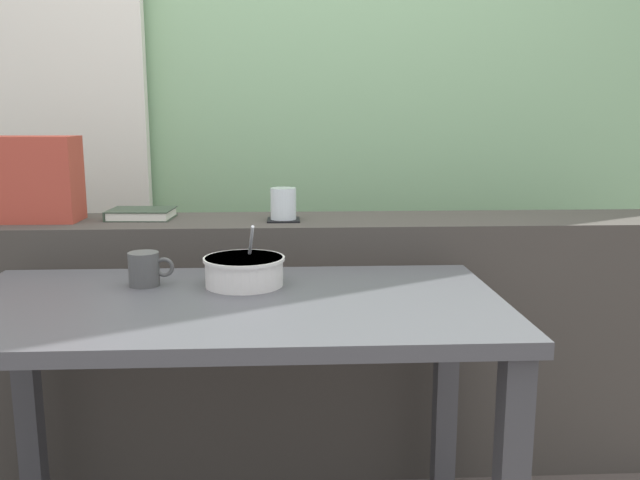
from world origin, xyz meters
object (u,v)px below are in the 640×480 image
object	(u,v)px
coaster_square	(283,220)
closed_book	(141,214)
throw_pillow	(25,179)
soup_bowl	(244,271)
juice_glass	(283,205)
ceramic_mug	(145,269)
breakfast_table	(229,343)

from	to	relation	value
coaster_square	closed_book	world-z (taller)	closed_book
coaster_square	throw_pillow	distance (m)	0.80
coaster_square	soup_bowl	distance (m)	0.43
throw_pillow	soup_bowl	world-z (taller)	throw_pillow
juice_glass	ceramic_mug	size ratio (longest dim) A/B	0.86
closed_book	soup_bowl	xyz separation A→B (m)	(0.35, -0.48, -0.08)
breakfast_table	closed_book	world-z (taller)	closed_book
juice_glass	ceramic_mug	world-z (taller)	juice_glass
breakfast_table	ceramic_mug	world-z (taller)	ceramic_mug
coaster_square	soup_bowl	size ratio (longest dim) A/B	0.49
breakfast_table	coaster_square	xyz separation A→B (m)	(0.13, 0.54, 0.21)
juice_glass	throw_pillow	xyz separation A→B (m)	(-0.79, 0.03, 0.08)
closed_book	soup_bowl	distance (m)	0.60
coaster_square	soup_bowl	xyz separation A→B (m)	(-0.10, -0.42, -0.06)
throw_pillow	closed_book	bearing A→B (deg)	6.41
soup_bowl	coaster_square	bearing A→B (deg)	76.83
throw_pillow	soup_bowl	distance (m)	0.84
juice_glass	soup_bowl	bearing A→B (deg)	-103.17
breakfast_table	throw_pillow	bearing A→B (deg)	139.10
juice_glass	ceramic_mug	xyz separation A→B (m)	(-0.34, -0.41, -0.10)
closed_book	throw_pillow	xyz separation A→B (m)	(-0.34, -0.04, 0.12)
soup_bowl	ceramic_mug	xyz separation A→B (m)	(-0.25, 0.01, 0.01)
closed_book	soup_bowl	size ratio (longest dim) A/B	1.01
coaster_square	throw_pillow	bearing A→B (deg)	177.95
juice_glass	soup_bowl	size ratio (longest dim) A/B	0.48
soup_bowl	ceramic_mug	size ratio (longest dim) A/B	1.80
breakfast_table	soup_bowl	bearing A→B (deg)	76.94
soup_bowl	ceramic_mug	world-z (taller)	soup_bowl
breakfast_table	juice_glass	world-z (taller)	juice_glass
breakfast_table	ceramic_mug	size ratio (longest dim) A/B	11.29
juice_glass	coaster_square	bearing A→B (deg)	180.00
throw_pillow	ceramic_mug	distance (m)	0.65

